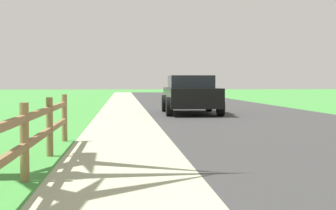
% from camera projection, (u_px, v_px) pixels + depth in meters
% --- Properties ---
extents(ground_plane, '(120.00, 120.00, 0.00)m').
position_uv_depth(ground_plane, '(143.00, 106.00, 24.53)').
color(ground_plane, '#3F8A3A').
extents(road_asphalt, '(7.00, 66.00, 0.01)m').
position_uv_depth(road_asphalt, '(204.00, 104.00, 26.85)').
color(road_asphalt, '#343434').
rests_on(road_asphalt, ground).
extents(curb_concrete, '(6.00, 66.00, 0.01)m').
position_uv_depth(curb_concrete, '(86.00, 105.00, 26.24)').
color(curb_concrete, '#A6AA8A').
rests_on(curb_concrete, ground).
extents(grass_verge, '(5.00, 66.00, 0.00)m').
position_uv_depth(grass_verge, '(58.00, 105.00, 26.10)').
color(grass_verge, '#3F8A3A').
rests_on(grass_verge, ground).
extents(rail_fence, '(0.11, 10.30, 0.98)m').
position_uv_depth(rail_fence, '(4.00, 147.00, 4.87)').
color(rail_fence, olive).
rests_on(rail_fence, ground).
extents(parked_suv_black, '(2.18, 4.60, 1.49)m').
position_uv_depth(parked_suv_black, '(191.00, 94.00, 18.83)').
color(parked_suv_black, black).
rests_on(parked_suv_black, ground).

